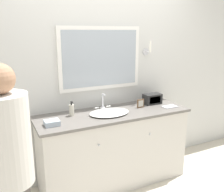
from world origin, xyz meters
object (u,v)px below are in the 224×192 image
sink_basin (109,112)px  picture_frame (141,103)px  appliance_box (152,99)px  soap_bottle (72,110)px  person (7,150)px

sink_basin → picture_frame: size_ratio=4.37×
appliance_box → sink_basin: bearing=-169.9°
sink_basin → appliance_box: 0.69m
soap_bottle → appliance_box: 1.08m
sink_basin → picture_frame: 0.46m
soap_bottle → person: (-0.72, -0.82, 0.04)m
soap_bottle → picture_frame: 0.86m
appliance_box → person: size_ratio=0.14×
soap_bottle → person: 1.10m
sink_basin → person: size_ratio=0.29×
soap_bottle → appliance_box: bearing=-0.3°
person → appliance_box: bearing=24.4°
sink_basin → picture_frame: (0.45, 0.04, 0.03)m
sink_basin → soap_bottle: 0.42m
picture_frame → person: (-1.58, -0.74, 0.06)m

